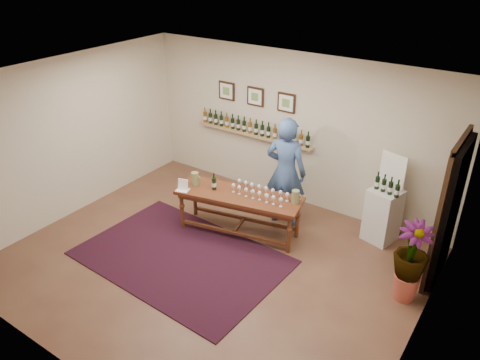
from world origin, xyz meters
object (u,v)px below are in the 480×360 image
Objects in this scene: tasting_table at (239,200)px; display_pedestal at (383,215)px; person at (286,172)px; potted_plant at (410,262)px.

tasting_table is 2.38× the size of display_pedestal.
tasting_table is 0.93m from person.
person is at bearing 46.48° from tasting_table.
display_pedestal reaches higher than tasting_table.
tasting_table is at bearing 178.92° from potted_plant.
display_pedestal is 0.47× the size of person.
potted_plant reaches higher than tasting_table.
potted_plant is at bearing 153.62° from person.
tasting_table is 2.82m from potted_plant.
tasting_table is at bearing -150.61° from display_pedestal.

